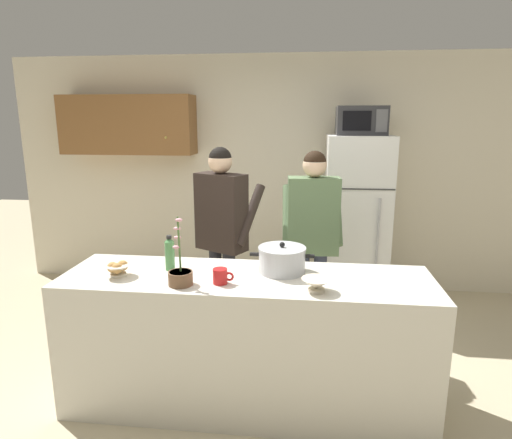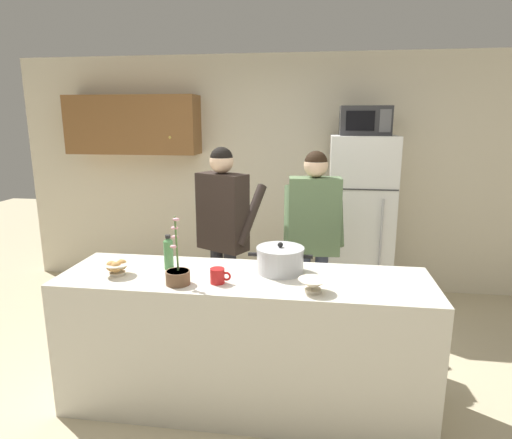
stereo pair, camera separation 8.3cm
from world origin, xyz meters
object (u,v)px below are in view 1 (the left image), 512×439
object	(u,v)px
person_near_pot	(222,222)
empty_bowl	(316,284)
person_by_sink	(313,226)
refrigerator	(356,221)
microwave	(361,121)
coffee_mug	(221,276)
potted_orchid	(180,275)
bread_bowl	(118,269)
bottle_near_edge	(170,253)
cooking_pot	(282,259)

from	to	relation	value
person_near_pot	empty_bowl	size ratio (longest dim) A/B	9.39
person_by_sink	refrigerator	bearing A→B (deg)	63.73
microwave	coffee_mug	xyz separation A→B (m)	(-1.03, -1.97, -0.93)
empty_bowl	potted_orchid	distance (m)	0.82
refrigerator	bread_bowl	world-z (taller)	refrigerator
coffee_mug	bread_bowl	world-z (taller)	bread_bowl
person_near_pot	bread_bowl	bearing A→B (deg)	-116.23
refrigerator	person_by_sink	world-z (taller)	refrigerator
refrigerator	bottle_near_edge	world-z (taller)	refrigerator
cooking_pot	bottle_near_edge	distance (m)	0.75
potted_orchid	coffee_mug	bearing A→B (deg)	11.78
empty_bowl	bottle_near_edge	size ratio (longest dim) A/B	0.75
bread_bowl	bottle_near_edge	size ratio (longest dim) A/B	0.77
refrigerator	coffee_mug	bearing A→B (deg)	-117.28
cooking_pot	person_by_sink	bearing A→B (deg)	75.61
person_by_sink	empty_bowl	size ratio (longest dim) A/B	9.25
person_by_sink	bread_bowl	bearing A→B (deg)	-140.77
person_near_pot	empty_bowl	distance (m)	1.35
cooking_pot	bread_bowl	bearing A→B (deg)	-168.76
empty_bowl	person_by_sink	bearing A→B (deg)	90.59
cooking_pot	refrigerator	bearing A→B (deg)	69.07
cooking_pot	potted_orchid	bearing A→B (deg)	-153.26
person_near_pot	cooking_pot	size ratio (longest dim) A/B	3.97
cooking_pot	bread_bowl	xyz separation A→B (m)	(-1.04, -0.21, -0.03)
person_near_pot	person_by_sink	distance (m)	0.77
microwave	person_by_sink	xyz separation A→B (m)	(-0.46, -0.90, -0.86)
refrigerator	person_near_pot	size ratio (longest dim) A/B	1.04
microwave	refrigerator	bearing A→B (deg)	90.07
microwave	person_by_sink	world-z (taller)	microwave
cooking_pot	coffee_mug	bearing A→B (deg)	-145.03
refrigerator	cooking_pot	size ratio (longest dim) A/B	4.12
coffee_mug	bottle_near_edge	distance (m)	0.44
microwave	bottle_near_edge	bearing A→B (deg)	-128.66
person_by_sink	cooking_pot	world-z (taller)	person_by_sink
refrigerator	bottle_near_edge	size ratio (longest dim) A/B	7.35
coffee_mug	potted_orchid	distance (m)	0.25
person_near_pot	cooking_pot	xyz separation A→B (m)	(0.56, -0.79, -0.05)
person_near_pot	cooking_pot	bearing A→B (deg)	-54.76
bread_bowl	potted_orchid	distance (m)	0.45
cooking_pot	bread_bowl	size ratio (longest dim) A/B	2.33
person_near_pot	refrigerator	bearing A→B (deg)	38.04
microwave	cooking_pot	bearing A→B (deg)	-111.17
person_by_sink	empty_bowl	world-z (taller)	person_by_sink
person_near_pot	bottle_near_edge	bearing A→B (deg)	-103.04
refrigerator	bread_bowl	bearing A→B (deg)	-131.28
refrigerator	person_near_pot	bearing A→B (deg)	-141.96
coffee_mug	bottle_near_edge	size ratio (longest dim) A/B	0.55
person_near_pot	empty_bowl	xyz separation A→B (m)	(0.78, -1.10, -0.09)
coffee_mug	potted_orchid	xyz separation A→B (m)	(-0.24, -0.05, 0.02)
coffee_mug	empty_bowl	bearing A→B (deg)	-5.93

